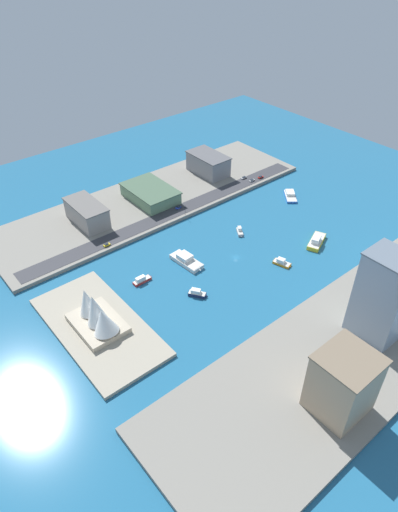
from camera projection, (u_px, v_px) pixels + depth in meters
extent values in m
plane|color=#23668E|center=(236.00, 257.00, 282.00)|extent=(440.00, 440.00, 0.00)
cube|color=gray|center=(359.00, 340.00, 226.52)|extent=(70.00, 240.00, 2.49)
cube|color=gray|center=(153.00, 199.00, 335.97)|extent=(70.00, 240.00, 2.49)
cube|color=#A89E89|center=(98.00, 327.00, 233.98)|extent=(81.21, 39.78, 2.00)
cube|color=#38383D|center=(174.00, 212.00, 319.18)|extent=(12.47, 228.00, 0.15)
cube|color=red|center=(142.00, 281.00, 263.04)|extent=(3.69, 11.14, 1.61)
cone|color=red|center=(151.00, 277.00, 266.10)|extent=(1.45, 1.45, 1.44)
cube|color=white|center=(140.00, 279.00, 261.30)|extent=(2.67, 5.84, 2.47)
cube|color=beige|center=(142.00, 280.00, 262.52)|extent=(3.55, 10.70, 0.10)
cube|color=#999EA3|center=(240.00, 232.00, 302.46)|extent=(9.39, 7.74, 1.80)
cone|color=#999EA3|center=(241.00, 236.00, 298.53)|extent=(2.24, 2.24, 1.62)
cube|color=white|center=(240.00, 228.00, 302.30)|extent=(4.23, 3.83, 2.21)
cube|color=beige|center=(240.00, 231.00, 301.88)|extent=(9.02, 7.43, 0.10)
cube|color=blue|center=(290.00, 197.00, 340.13)|extent=(18.84, 17.45, 1.48)
cone|color=blue|center=(292.00, 203.00, 332.60)|extent=(1.88, 1.88, 1.33)
cube|color=white|center=(290.00, 193.00, 341.13)|extent=(10.21, 9.93, 2.12)
cube|color=beige|center=(290.00, 196.00, 339.65)|extent=(18.08, 16.75, 0.10)
cube|color=#1E284C|center=(197.00, 294.00, 253.64)|extent=(10.31, 8.73, 1.95)
cone|color=#1E284C|center=(207.00, 296.00, 252.44)|extent=(2.43, 2.43, 1.75)
cube|color=white|center=(196.00, 291.00, 252.50)|extent=(6.05, 5.44, 2.35)
cube|color=beige|center=(197.00, 293.00, 253.01)|extent=(9.90, 8.38, 0.10)
cube|color=orange|center=(282.00, 263.00, 275.99)|extent=(11.44, 7.53, 1.52)
cone|color=orange|center=(290.00, 267.00, 273.47)|extent=(1.70, 1.70, 1.37)
cube|color=white|center=(281.00, 260.00, 275.15)|extent=(5.44, 4.58, 2.40)
cube|color=beige|center=(282.00, 262.00, 275.50)|extent=(10.98, 7.23, 0.10)
cube|color=yellow|center=(316.00, 242.00, 293.03)|extent=(14.51, 21.09, 2.69)
cone|color=yellow|center=(321.00, 233.00, 300.52)|extent=(3.18, 3.18, 2.42)
cube|color=white|center=(316.00, 239.00, 289.81)|extent=(7.17, 8.88, 3.34)
cube|color=beige|center=(317.00, 240.00, 292.18)|extent=(13.93, 20.25, 0.10)
cube|color=silver|center=(186.00, 261.00, 276.69)|extent=(22.78, 10.35, 2.65)
cone|color=silver|center=(200.00, 270.00, 270.00)|extent=(2.57, 2.57, 2.39)
cube|color=white|center=(185.00, 257.00, 275.79)|extent=(9.10, 7.65, 3.00)
cube|color=beige|center=(186.00, 260.00, 275.85)|extent=(21.86, 9.93, 0.10)
cube|color=gray|center=(208.00, 164.00, 362.44)|extent=(32.91, 19.30, 15.03)
cube|color=#59595C|center=(208.00, 155.00, 357.62)|extent=(34.22, 20.07, 0.80)
cube|color=gray|center=(87.00, 214.00, 305.02)|extent=(33.29, 16.72, 13.77)
cube|color=slate|center=(85.00, 204.00, 300.58)|extent=(34.63, 17.39, 0.80)
cube|color=slate|center=(150.00, 194.00, 331.17)|extent=(40.02, 26.71, 8.52)
cube|color=#47624A|center=(150.00, 188.00, 328.32)|extent=(41.62, 27.78, 0.80)
cube|color=tan|center=(343.00, 384.00, 185.88)|extent=(21.74, 22.80, 30.13)
cube|color=#7C6B55|center=(350.00, 359.00, 176.45)|extent=(22.61, 23.72, 0.80)
cube|color=#8C9EB2|center=(383.00, 297.00, 215.04)|extent=(23.10, 18.05, 46.74)
cube|color=slate|center=(396.00, 258.00, 200.55)|extent=(24.03, 18.77, 0.80)
cylinder|color=black|center=(177.00, 209.00, 321.64)|extent=(0.27, 0.65, 0.64)
cylinder|color=black|center=(176.00, 208.00, 322.58)|extent=(0.27, 0.65, 0.64)
cylinder|color=black|center=(181.00, 208.00, 323.18)|extent=(0.27, 0.65, 0.64)
cylinder|color=black|center=(179.00, 207.00, 324.13)|extent=(0.27, 0.65, 0.64)
cube|color=blue|center=(178.00, 208.00, 322.71)|extent=(1.89, 4.27, 0.78)
cube|color=#262D38|center=(179.00, 207.00, 322.38)|extent=(1.63, 2.41, 0.64)
cylinder|color=black|center=(253.00, 180.00, 356.57)|extent=(0.26, 0.64, 0.64)
cylinder|color=black|center=(254.00, 180.00, 355.59)|extent=(0.26, 0.64, 0.64)
cylinder|color=black|center=(250.00, 181.00, 354.89)|extent=(0.26, 0.64, 0.64)
cylinder|color=black|center=(251.00, 182.00, 353.91)|extent=(0.26, 0.64, 0.64)
cube|color=white|center=(252.00, 180.00, 355.06)|extent=(1.87, 4.71, 0.79)
cube|color=#262D38|center=(252.00, 180.00, 354.53)|extent=(1.63, 2.65, 0.57)
cylinder|color=black|center=(108.00, 244.00, 288.36)|extent=(0.25, 0.64, 0.64)
cylinder|color=black|center=(110.00, 245.00, 287.33)|extent=(0.25, 0.64, 0.64)
cylinder|color=black|center=(104.00, 246.00, 286.79)|extent=(0.25, 0.64, 0.64)
cylinder|color=black|center=(105.00, 247.00, 285.76)|extent=(0.25, 0.64, 0.64)
cube|color=yellow|center=(107.00, 245.00, 286.87)|extent=(1.91, 4.41, 0.83)
cube|color=#262D38|center=(106.00, 244.00, 286.30)|extent=(1.67, 2.47, 0.65)
cylinder|color=black|center=(261.00, 177.00, 360.68)|extent=(0.26, 0.64, 0.64)
cylinder|color=black|center=(263.00, 177.00, 359.66)|extent=(0.26, 0.64, 0.64)
cylinder|color=black|center=(258.00, 178.00, 359.04)|extent=(0.26, 0.64, 0.64)
cylinder|color=black|center=(260.00, 179.00, 358.02)|extent=(0.26, 0.64, 0.64)
cube|color=red|center=(261.00, 177.00, 359.14)|extent=(1.93, 4.75, 0.89)
cube|color=#262D38|center=(260.00, 176.00, 358.57)|extent=(1.68, 2.67, 0.59)
cylinder|color=black|center=(243.00, 179.00, 357.22)|extent=(0.28, 0.65, 0.64)
cylinder|color=black|center=(241.00, 178.00, 358.29)|extent=(0.28, 0.65, 0.64)
cylinder|color=black|center=(246.00, 178.00, 358.96)|extent=(0.28, 0.65, 0.64)
cylinder|color=black|center=(245.00, 177.00, 360.03)|extent=(0.28, 0.65, 0.64)
cube|color=#B7B7BC|center=(244.00, 178.00, 358.46)|extent=(2.11, 5.27, 0.74)
cube|color=#262D38|center=(244.00, 177.00, 358.19)|extent=(1.79, 2.97, 0.53)
cylinder|color=black|center=(185.00, 211.00, 315.02)|extent=(0.18, 0.18, 5.50)
cube|color=black|center=(185.00, 207.00, 313.04)|extent=(0.36, 0.36, 1.00)
sphere|color=red|center=(185.00, 207.00, 312.82)|extent=(0.24, 0.24, 0.24)
sphere|color=yellow|center=(185.00, 207.00, 313.04)|extent=(0.24, 0.24, 0.24)
sphere|color=green|center=(185.00, 208.00, 313.25)|extent=(0.24, 0.24, 0.24)
cube|color=#BCAD93|center=(98.00, 323.00, 232.46)|extent=(30.37, 21.89, 3.00)
cone|color=white|center=(104.00, 321.00, 222.71)|extent=(15.28, 12.92, 15.21)
cone|color=white|center=(95.00, 310.00, 226.62)|extent=(14.09, 11.43, 17.90)
cone|color=white|center=(87.00, 302.00, 232.53)|extent=(12.16, 10.12, 15.81)
cylinder|color=brown|center=(359.00, 316.00, 235.38)|extent=(0.50, 0.50, 3.88)
sphere|color=#2D7233|center=(361.00, 309.00, 232.49)|extent=(6.99, 6.99, 6.99)
cylinder|color=brown|center=(356.00, 328.00, 228.75)|extent=(0.50, 0.50, 3.87)
sphere|color=#2D7233|center=(357.00, 322.00, 226.50)|extent=(4.39, 4.39, 4.39)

